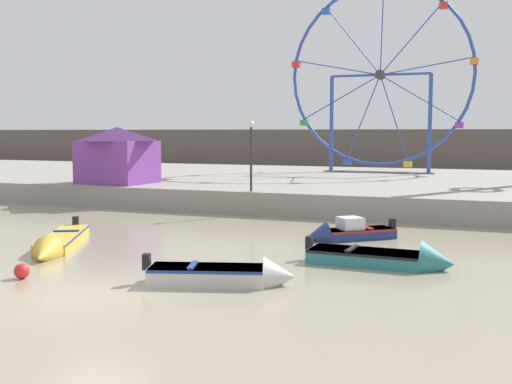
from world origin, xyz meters
TOP-DOWN VIEW (x-y plane):
  - ground_plane at (0.00, 0.00)m, footprint 240.00×240.00m
  - quay_promenade at (0.00, 26.84)m, footprint 110.00×23.41m
  - distant_town_skyline at (0.00, 51.42)m, footprint 140.00×3.00m
  - motorboat_teal_painted at (6.62, 5.99)m, footprint 4.66×1.54m
  - motorboat_mustard_yellow at (-4.86, 4.52)m, footprint 3.58×5.74m
  - motorboat_navy_blue at (4.20, 10.14)m, footprint 3.40×3.09m
  - motorboat_pale_grey at (2.81, 2.15)m, footprint 4.19×2.21m
  - ferris_wheel_blue_frame at (1.72, 32.17)m, footprint 13.28×1.20m
  - carnival_booth_purple_stall at (-10.85, 17.45)m, footprint 4.46×3.86m
  - promenade_lamp_near at (-1.81, 15.58)m, footprint 0.32×0.32m
  - mooring_buoy_orange at (-2.96, 0.67)m, footprint 0.44×0.44m

SIDE VIEW (x-z plane):
  - ground_plane at x=0.00m, z-range 0.00..0.00m
  - motorboat_mustard_yellow at x=-4.86m, z-range -0.32..0.73m
  - mooring_buoy_orange at x=-2.96m, z-range 0.00..0.44m
  - motorboat_teal_painted at x=6.62m, z-range -0.42..0.90m
  - motorboat_pale_grey at x=2.81m, z-range -0.29..0.82m
  - motorboat_navy_blue at x=4.20m, z-range -0.31..0.86m
  - quay_promenade at x=0.00m, z-range 0.00..1.17m
  - distant_town_skyline at x=0.00m, z-range 0.00..4.40m
  - carnival_booth_purple_stall at x=-10.85m, z-range 1.24..4.49m
  - promenade_lamp_near at x=-1.81m, z-range 1.75..5.26m
  - ferris_wheel_blue_frame at x=1.72m, z-range 1.20..14.84m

